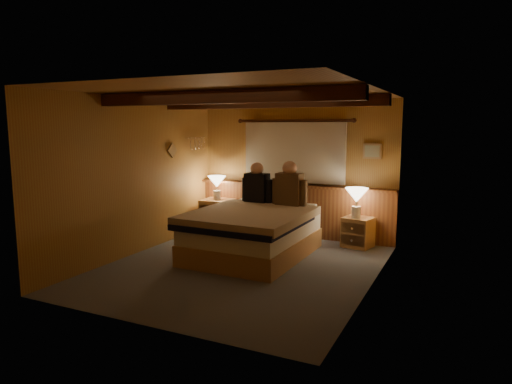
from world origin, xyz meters
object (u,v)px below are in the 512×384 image
Objects in this scene: person_left at (257,186)px; person_right at (290,187)px; nightstand_left at (218,216)px; bed at (252,232)px; nightstand_right at (358,232)px; lamp_right at (357,197)px; duffel_bag at (211,226)px; lamp_left at (217,183)px.

person_right is at bearing -0.43° from person_left.
person_right reaches higher than nightstand_left.
bed is 4.05× the size of nightstand_right.
lamp_right is (2.57, 0.01, 0.52)m from nightstand_left.
bed is 1.00m from person_right.
bed is 4.31× the size of lamp_right.
person_left is at bearing -151.73° from nightstand_right.
nightstand_left is at bearing 95.03° from duffel_bag.
lamp_right is at bearing -4.07° from nightstand_left.
lamp_left reaches higher than nightstand_left.
person_left is (1.01, -0.41, 0.06)m from lamp_left.
bed is 3.89× the size of duffel_bag.
bed is 1.81m from lamp_right.
lamp_left is at bearing 162.27° from person_left.
nightstand_left is 1.81m from person_right.
nightstand_left is at bearing 161.69° from person_left.
bed is at bearing -46.71° from nightstand_left.
nightstand_right is 1.06× the size of lamp_right.
nightstand_left is 2.60m from nightstand_right.
lamp_right is at bearing -113.89° from nightstand_right.
person_right is (0.32, 0.70, 0.63)m from bed.
nightstand_right is at bearing 31.08° from person_right.
bed is 1.74m from nightstand_left.
nightstand_right is at bearing 12.49° from duffel_bag.
bed is 3.05× the size of person_left.
person_left is (1.00, -0.42, 0.67)m from nightstand_left.
lamp_left is (-1.29, 1.16, 0.55)m from bed.
nightstand_left is 1.27m from person_left.
person_right is at bearing -15.91° from lamp_left.
duffel_bag is (-1.28, 0.91, -0.21)m from bed.
bed is at bearing -125.21° from nightstand_right.
nightstand_left is 0.61m from lamp_left.
person_left is at bearing -22.06° from lamp_left.
person_left is (-1.60, -0.47, 0.73)m from nightstand_right.
lamp_left is at bearing -143.44° from nightstand_left.
lamp_left is 0.90× the size of lamp_right.
person_right is (1.60, -0.47, 0.69)m from nightstand_left.
bed reaches higher than nightstand_right.
duffel_bag is (-2.60, -0.31, -0.08)m from nightstand_right.
person_left reaches higher than bed.
person_right is at bearing -153.81° from lamp_right.
person_left is (-1.57, -0.43, 0.15)m from lamp_right.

